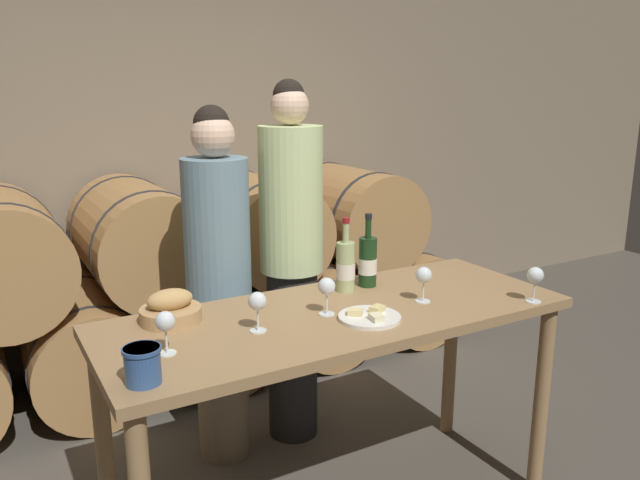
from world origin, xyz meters
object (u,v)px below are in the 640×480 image
bread_basket (170,310)px  cheese_plate (369,317)px  wine_glass_center (327,288)px  person_left (219,284)px  tasting_table (338,340)px  wine_bottle_red (368,261)px  wine_glass_far_right (535,277)px  wine_glass_right (424,276)px  wine_glass_far_left (165,323)px  wine_glass_left (257,303)px  wine_bottle_white (346,266)px  blue_crock (143,364)px  person_right (292,262)px

bread_basket → cheese_plate: size_ratio=0.96×
wine_glass_center → person_left: bearing=104.0°
person_left → wine_glass_center: (0.17, -0.68, 0.15)m
tasting_table → bread_basket: bearing=160.3°
wine_bottle_red → wine_glass_center: bearing=-146.9°
wine_glass_far_right → wine_glass_right: bearing=149.9°
wine_glass_far_left → wine_glass_left: same height
wine_bottle_white → blue_crock: (-0.95, -0.42, -0.05)m
wine_glass_left → wine_glass_right: size_ratio=1.00×
tasting_table → blue_crock: size_ratio=16.14×
person_left → wine_glass_far_left: person_left is taller
wine_bottle_red → bread_basket: 0.86m
person_left → wine_glass_center: size_ratio=11.55×
wine_glass_right → wine_glass_far_right: size_ratio=1.00×
wine_bottle_red → cheese_plate: wine_bottle_red is taller
wine_glass_far_right → wine_bottle_red: bearing=132.2°
wine_bottle_red → wine_glass_far_left: 0.99m
wine_glass_far_left → wine_glass_left: (0.33, 0.03, 0.00)m
wine_glass_far_left → wine_glass_left: 0.33m
tasting_table → wine_glass_far_right: (0.73, -0.30, 0.22)m
tasting_table → bread_basket: 0.65m
wine_glass_left → wine_glass_center: (0.29, 0.02, 0.00)m
tasting_table → wine_glass_left: (-0.35, -0.03, 0.22)m
person_right → wine_glass_center: person_right is taller
cheese_plate → wine_glass_right: bearing=10.3°
wine_bottle_red → wine_glass_left: size_ratio=2.20×
cheese_plate → wine_glass_far_left: wine_glass_far_left is taller
wine_glass_right → wine_glass_far_right: 0.44m
wine_bottle_white → wine_glass_far_right: size_ratio=2.17×
wine_bottle_white → blue_crock: size_ratio=2.79×
wine_bottle_white → blue_crock: bearing=-156.2°
person_right → wine_bottle_red: size_ratio=5.61×
bread_basket → wine_glass_right: bearing=-17.2°
wine_glass_center → wine_glass_right: size_ratio=1.00×
blue_crock → wine_glass_center: size_ratio=0.78×
wine_glass_right → wine_glass_far_left: bearing=179.1°
wine_bottle_red → wine_glass_center: wine_bottle_red is taller
tasting_table → wine_glass_far_right: bearing=-22.3°
tasting_table → wine_glass_center: size_ratio=12.58×
wine_bottle_white → wine_glass_right: 0.33m
wine_bottle_white → wine_glass_left: size_ratio=2.17×
wine_bottle_white → wine_glass_far_right: (0.58, -0.49, -0.00)m
person_left → wine_bottle_white: person_left is taller
wine_glass_right → wine_bottle_red: bearing=105.0°
person_right → cheese_plate: 0.81m
person_left → wine_glass_left: person_left is taller
wine_glass_far_right → wine_glass_far_left: bearing=170.5°
person_left → person_right: (0.38, -0.00, 0.05)m
cheese_plate → bread_basket: bearing=151.9°
person_right → wine_bottle_white: size_ratio=5.67×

